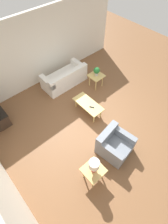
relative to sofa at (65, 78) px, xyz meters
name	(u,v)px	position (x,y,z in m)	size (l,w,h in m)	color
ground_plane	(93,123)	(-2.19, 0.52, -0.30)	(14.00, 14.00, 0.00)	brown
wall_right	(36,51)	(0.87, 0.52, 1.05)	(0.12, 7.20, 2.70)	silver
sofa	(65,78)	(0.00, 0.00, 0.00)	(0.84, 1.77, 0.75)	white
armchair	(114,145)	(-3.31, 0.74, 0.02)	(0.99, 0.97, 0.78)	slate
coffee_table	(88,105)	(-1.70, 0.29, 0.08)	(1.12, 0.50, 0.43)	tan
side_table_plant	(96,77)	(-0.91, -0.86, 0.16)	(0.53, 0.53, 0.54)	tan
side_table_lamp	(93,171)	(-3.50, 1.77, 0.16)	(0.53, 0.53, 0.54)	tan
potted_plant	(97,71)	(-0.91, -0.86, 0.46)	(0.24, 0.24, 0.36)	#B2ADA3
table_lamp	(94,165)	(-3.50, 1.77, 0.56)	(0.27, 0.27, 0.48)	red
remote_control	(92,107)	(-1.89, 0.31, 0.14)	(0.16, 0.11, 0.02)	black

